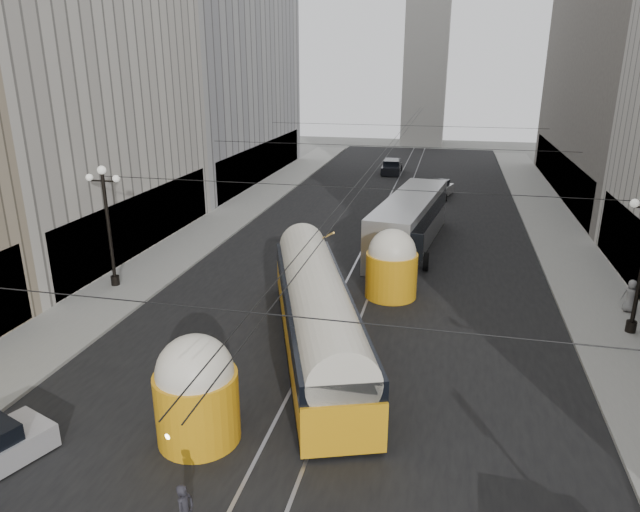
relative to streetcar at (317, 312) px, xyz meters
The scene contains 15 objects.
road 19.09m from the streetcar, 88.49° to the left, with size 20.00×85.00×0.02m, color black.
sidewalk_left 25.32m from the streetcar, 117.07° to the left, with size 4.00×72.00×0.15m, color gray.
sidewalk_right 25.79m from the streetcar, 60.94° to the left, with size 4.00×72.00×0.15m, color gray.
rail_left 19.08m from the streetcar, 90.75° to the left, with size 0.12×85.00×0.04m, color gray.
rail_right 19.12m from the streetcar, 86.23° to the left, with size 0.12×85.00×0.04m, color gray.
building_left_far 41.56m from the streetcar, 119.47° to the left, with size 12.60×28.60×28.60m.
distant_tower 67.80m from the streetcar, 89.57° to the left, with size 6.00×6.00×31.36m.
lamppost_left_mid 13.06m from the streetcar, 159.60° to the left, with size 1.86×0.44×6.37m.
catenary 18.47m from the streetcar, 88.03° to the left, with size 25.00×72.00×0.23m.
streetcar is the anchor object (origin of this frame).
city_bus 15.40m from the streetcar, 80.47° to the left, with size 4.35×13.18×3.28m.
sedan_white_far 30.75m from the streetcar, 82.80° to the left, with size 2.98×4.92×1.45m.
sedan_dark_far 41.23m from the streetcar, 91.79° to the left, with size 2.07×4.76×1.49m.
pedestrian_crossing_a 10.42m from the streetcar, 95.32° to the right, with size 0.57×0.37×1.56m, color #232228.
pedestrian_sidewalk_right 15.24m from the streetcar, 26.66° to the left, with size 0.78×0.48×1.59m, color gray.
Camera 1 is at (4.33, -7.15, 11.34)m, focal length 32.00 mm.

